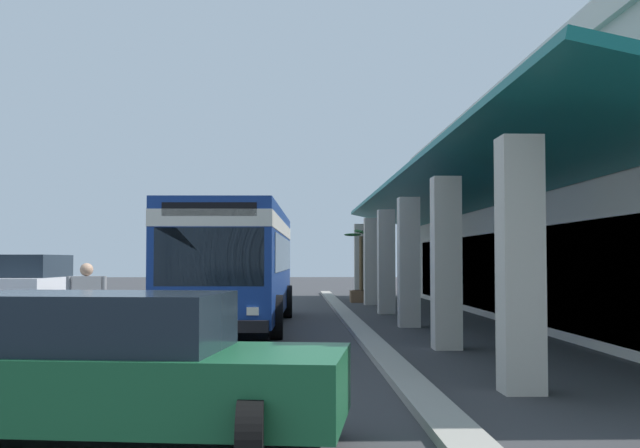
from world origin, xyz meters
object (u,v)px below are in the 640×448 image
at_px(transit_bus, 236,257).
at_px(parked_sedan_green, 108,369).
at_px(parked_suv_white, 34,281).
at_px(potted_palm, 361,286).
at_px(pedestrian, 86,306).

height_order(transit_bus, parked_sedan_green, transit_bus).
height_order(parked_suv_white, potted_palm, potted_palm).
relative_size(transit_bus, parked_suv_white, 2.31).
height_order(transit_bus, parked_suv_white, transit_bus).
height_order(transit_bus, pedestrian, transit_bus).
bearing_deg(parked_suv_white, parked_sedan_green, 19.50).
bearing_deg(transit_bus, potted_palm, 159.99).
height_order(parked_sedan_green, potted_palm, potted_palm).
bearing_deg(parked_suv_white, transit_bus, 47.13).
xyz_separation_m(transit_bus, parked_suv_white, (-7.18, -7.74, -0.84)).
height_order(parked_suv_white, pedestrian, parked_suv_white).
bearing_deg(pedestrian, parked_suv_white, -159.04).
distance_m(transit_bus, pedestrian, 7.87).
bearing_deg(parked_sedan_green, potted_palm, 170.10).
bearing_deg(pedestrian, parked_sedan_green, 16.17).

